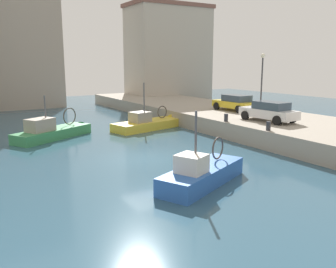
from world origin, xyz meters
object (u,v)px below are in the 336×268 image
Objects in this scene: fishing_boat_green at (56,136)px; parked_car_white at (269,111)px; mooring_bollard_north at (226,118)px; fishing_boat_blue at (205,180)px; quay_streetlamp at (262,73)px; fishing_boat_yellow at (151,127)px; parked_car_yellow at (235,103)px; mooring_bollard_mid at (268,126)px.

fishing_boat_green is 15.28m from parked_car_white.
fishing_boat_green reaches higher than mooring_bollard_north.
fishing_boat_green is 12.22m from mooring_bollard_north.
quay_streetlamp reaches higher than fishing_boat_blue.
fishing_boat_blue is at bearing -143.56° from quay_streetlamp.
fishing_boat_yellow reaches higher than parked_car_yellow.
fishing_boat_blue is 1.24× the size of quay_streetlamp.
mooring_bollard_north is at bearing -31.71° from fishing_boat_green.
mooring_bollard_mid is at bearing -136.67° from parked_car_white.
mooring_bollard_mid is 4.00m from mooring_bollard_north.
parked_car_yellow is 3.35m from quay_streetlamp.
quay_streetlamp is (8.38, -3.81, 4.35)m from fishing_boat_yellow.
fishing_boat_blue is 16.23m from parked_car_yellow.
fishing_boat_yellow is at bearing 124.98° from parked_car_white.
parked_car_yellow is at bearing 61.16° from mooring_bollard_mid.
parked_car_white is at bearing -31.40° from fishing_boat_green.
quay_streetlamp is (15.98, -4.07, 4.31)m from fishing_boat_green.
parked_car_white is 1.05× the size of parked_car_yellow.
fishing_boat_yellow is 7.69m from parked_car_yellow.
parked_car_yellow is (14.82, -2.24, 1.75)m from fishing_boat_green.
fishing_boat_blue is at bearing -108.27° from fishing_boat_yellow.
fishing_boat_green is 0.96× the size of fishing_boat_yellow.
mooring_bollard_north is (0.00, 4.00, 0.00)m from mooring_bollard_mid.
mooring_bollard_north is (2.73, -6.12, 1.37)m from fishing_boat_yellow.
fishing_boat_yellow is 1.45× the size of quay_streetlamp.
fishing_boat_blue is at bearing -134.99° from mooring_bollard_north.
fishing_boat_yellow is 1.72× the size of parked_car_yellow.
mooring_bollard_north is at bearing 45.01° from fishing_boat_blue.
parked_car_white is (9.71, 5.57, 1.82)m from fishing_boat_blue.
fishing_boat_blue is 10.92× the size of mooring_bollard_mid.
mooring_bollard_mid is at bearing -90.00° from mooring_bollard_north.
parked_car_yellow is (1.86, 5.67, -0.02)m from parked_car_white.
parked_car_yellow reaches higher than mooring_bollard_mid.
fishing_boat_yellow is at bearing -1.98° from fishing_boat_green.
fishing_boat_green is 15.09m from parked_car_yellow.
parked_car_yellow is at bearing 71.82° from parked_car_white.
parked_car_white reaches higher than parked_car_yellow.
fishing_boat_green is 14.71m from mooring_bollard_mid.
mooring_bollard_north is 6.79m from quay_streetlamp.
mooring_bollard_mid is at bearing -74.91° from fishing_boat_yellow.
fishing_boat_green is at bearing 134.86° from mooring_bollard_mid.
fishing_boat_yellow is 1.63× the size of parked_car_white.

